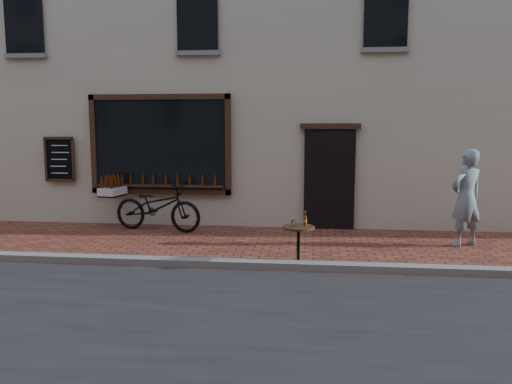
# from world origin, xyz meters

# --- Properties ---
(ground) EXTENTS (90.00, 90.00, 0.00)m
(ground) POSITION_xyz_m (0.00, 0.00, 0.00)
(ground) COLOR #58271C
(ground) RESTS_ON ground
(kerb) EXTENTS (90.00, 0.25, 0.12)m
(kerb) POSITION_xyz_m (0.00, 0.20, 0.06)
(kerb) COLOR slate
(kerb) RESTS_ON ground
(shop_building) EXTENTS (28.00, 6.20, 10.00)m
(shop_building) POSITION_xyz_m (0.00, 6.50, 5.00)
(shop_building) COLOR #C3B79A
(shop_building) RESTS_ON ground
(cargo_bicycle) EXTENTS (2.40, 1.07, 1.13)m
(cargo_bicycle) POSITION_xyz_m (-1.84, 2.85, 0.54)
(cargo_bicycle) COLOR black
(cargo_bicycle) RESTS_ON ground
(bistro_table) EXTENTS (0.52, 0.52, 0.89)m
(bistro_table) POSITION_xyz_m (1.32, 0.35, 0.48)
(bistro_table) COLOR black
(bistro_table) RESTS_ON ground
(pedestrian) EXTENTS (0.80, 0.70, 1.84)m
(pedestrian) POSITION_xyz_m (4.42, 2.14, 0.92)
(pedestrian) COLOR slate
(pedestrian) RESTS_ON ground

